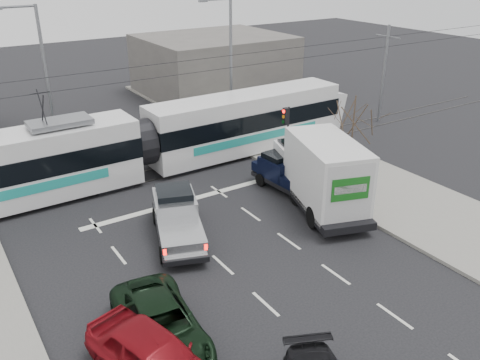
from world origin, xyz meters
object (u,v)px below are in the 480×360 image
street_lamp_near (229,59)px  tram (141,144)px  traffic_signal (286,125)px  green_car (161,325)px  bare_tree (353,122)px  box_truck (321,173)px  silver_pickup (177,216)px  navy_pickup (286,173)px  red_car (154,358)px  street_lamp_far (43,74)px

street_lamp_near → tram: size_ratio=0.33×
street_lamp_near → traffic_signal: bearing=-96.4°
green_car → street_lamp_near: bearing=59.1°
bare_tree → street_lamp_near: street_lamp_near is taller
street_lamp_near → green_car: street_lamp_near is taller
box_truck → green_car: (-10.73, -4.62, -1.10)m
tram → silver_pickup: 7.20m
tram → navy_pickup: tram is taller
tram → red_car: (-5.70, -14.24, -1.12)m
green_car → red_car: red_car is taller
silver_pickup → green_car: silver_pickup is taller
street_lamp_far → tram: (3.36, -5.87, -3.16)m
tram → navy_pickup: bearing=-46.6°
traffic_signal → navy_pickup: size_ratio=0.78×
bare_tree → silver_pickup: (-9.77, 0.62, -2.82)m
bare_tree → box_truck: bare_tree is taller
traffic_signal → green_car: size_ratio=0.71×
traffic_signal → street_lamp_near: size_ratio=0.40×
traffic_signal → silver_pickup: (-8.64, -3.37, -1.76)m
street_lamp_near → tram: bearing=-154.5°
street_lamp_far → red_car: street_lamp_far is taller
silver_pickup → green_car: bearing=-101.4°
tram → silver_pickup: tram is taller
navy_pickup → red_car: 14.14m
silver_pickup → red_car: (-4.36, -7.24, -0.14)m
navy_pickup → red_car: size_ratio=0.94×
street_lamp_near → navy_pickup: 10.85m
street_lamp_near → street_lamp_far: 11.67m
traffic_signal → street_lamp_near: (0.84, 7.50, 2.37)m
bare_tree → navy_pickup: 4.37m
box_truck → navy_pickup: size_ratio=1.68×
green_car → bare_tree: bearing=28.4°
traffic_signal → red_car: 16.89m
bare_tree → navy_pickup: bearing=146.9°
tram → box_truck: 10.13m
silver_pickup → green_car: size_ratio=1.13×
traffic_signal → navy_pickup: bearing=-126.7°
box_truck → traffic_signal: bearing=91.1°
street_lamp_far → navy_pickup: (9.02, -11.70, -4.18)m
silver_pickup → traffic_signal: bearing=40.9°
silver_pickup → navy_pickup: bearing=29.1°
navy_pickup → red_car: navy_pickup is taller
street_lamp_near → street_lamp_far: same height
bare_tree → red_car: bare_tree is taller
navy_pickup → green_car: size_ratio=0.91×
silver_pickup → navy_pickup: 7.10m
silver_pickup → green_car: (-3.52, -5.87, -0.27)m
silver_pickup → navy_pickup: (7.00, 1.18, -0.04)m
street_lamp_near → red_car: size_ratio=1.84×
street_lamp_near → green_car: (-13.00, -16.75, -4.41)m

